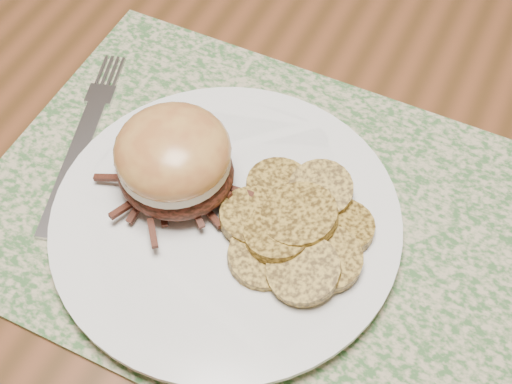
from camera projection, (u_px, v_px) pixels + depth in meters
dining_table at (413, 153)px, 0.72m from camera, size 1.50×0.90×0.75m
placemat at (260, 215)px, 0.58m from camera, size 0.45×0.33×0.00m
dinner_plate at (226, 222)px, 0.56m from camera, size 0.26×0.26×0.02m
pork_sandwich at (174, 160)px, 0.55m from camera, size 0.10×0.09×0.07m
roasted_potatoes at (297, 226)px, 0.54m from camera, size 0.13×0.14×0.03m
fork at (84, 138)px, 0.62m from camera, size 0.08×0.20×0.00m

